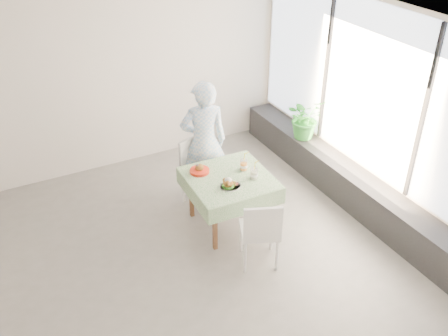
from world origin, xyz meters
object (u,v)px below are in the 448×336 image
diner (204,142)px  juice_cup_orange (244,165)px  cafe_table (229,195)px  potted_plant (306,118)px  main_dish (229,184)px  chair_far (202,183)px  chair_near (259,243)px

diner → juice_cup_orange: bearing=124.1°
cafe_table → potted_plant: potted_plant is taller
juice_cup_orange → potted_plant: (1.52, 0.75, 0.02)m
main_dish → juice_cup_orange: 0.45m
cafe_table → main_dish: (-0.11, -0.20, 0.33)m
cafe_table → potted_plant: 1.98m
juice_cup_orange → cafe_table: bearing=-163.7°
cafe_table → chair_far: bearing=96.5°
chair_far → juice_cup_orange: size_ratio=3.27×
main_dish → chair_near: bearing=-83.1°
chair_far → potted_plant: size_ratio=1.45×
chair_far → chair_near: chair_far is taller
chair_far → chair_near: 1.49m
chair_far → chair_near: bearing=-88.4°
diner → potted_plant: size_ratio=2.72×
chair_near → diner: size_ratio=0.52×
potted_plant → chair_far: bearing=-175.3°
chair_near → main_dish: size_ratio=3.38×
chair_far → diner: 0.60m
main_dish → cafe_table: bearing=61.4°
cafe_table → main_dish: 0.40m
cafe_table → juice_cup_orange: bearing=16.3°
chair_far → potted_plant: 1.92m
chair_near → juice_cup_orange: bearing=72.3°
cafe_table → diner: diner is taller
juice_cup_orange → diner: bearing=110.3°
diner → main_dish: diner is taller
chair_far → diner: size_ratio=0.54×
juice_cup_orange → potted_plant: 1.69m
cafe_table → chair_far: 0.70m
diner → potted_plant: 1.77m
main_dish → juice_cup_orange: juice_cup_orange is taller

